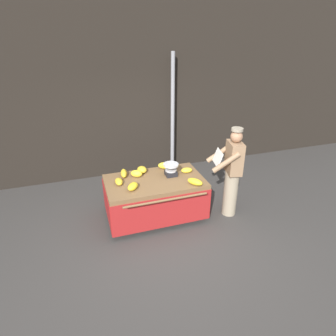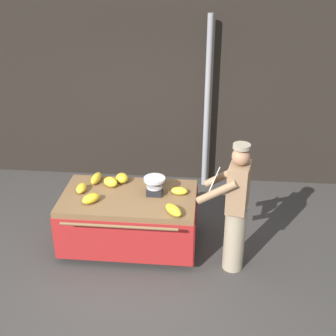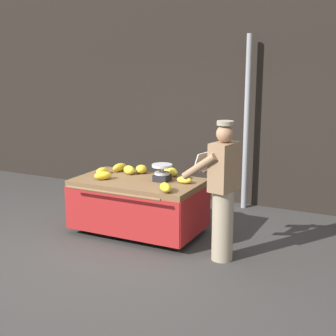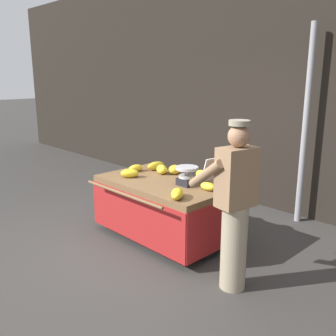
{
  "view_description": "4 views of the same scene",
  "coord_description": "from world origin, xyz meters",
  "px_view_note": "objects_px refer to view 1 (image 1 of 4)",
  "views": [
    {
      "loc": [
        -1.2,
        -3.66,
        3.18
      ],
      "look_at": [
        0.23,
        0.7,
        0.97
      ],
      "focal_mm": 30.4,
      "sensor_mm": 36.0,
      "label": 1
    },
    {
      "loc": [
        0.95,
        -4.26,
        3.73
      ],
      "look_at": [
        0.47,
        0.83,
        1.13
      ],
      "focal_mm": 47.89,
      "sensor_mm": 36.0,
      "label": 2
    },
    {
      "loc": [
        3.19,
        -4.86,
        2.4
      ],
      "look_at": [
        0.48,
        0.59,
        1.02
      ],
      "focal_mm": 50.86,
      "sensor_mm": 36.0,
      "label": 3
    },
    {
      "loc": [
        3.36,
        -2.52,
        2.12
      ],
      "look_at": [
        0.1,
        0.63,
        0.99
      ],
      "focal_mm": 40.08,
      "sensor_mm": 36.0,
      "label": 4
    }
  ],
  "objects_px": {
    "banana_bunch_6": "(119,182)",
    "banana_bunch_5": "(187,170)",
    "banana_bunch_0": "(195,182)",
    "banana_bunch_7": "(124,173)",
    "banana_bunch_2": "(137,174)",
    "weighing_scale": "(171,170)",
    "banana_bunch_1": "(165,166)",
    "banana_cart": "(155,190)",
    "banana_bunch_3": "(133,186)",
    "street_pole": "(173,116)",
    "banana_bunch_4": "(142,170)",
    "vendor_person": "(232,173)"
  },
  "relations": [
    {
      "from": "vendor_person",
      "to": "weighing_scale",
      "type": "bearing_deg",
      "value": 158.06
    },
    {
      "from": "banana_bunch_4",
      "to": "banana_bunch_6",
      "type": "xyz_separation_m",
      "value": [
        -0.48,
        -0.3,
        -0.01
      ]
    },
    {
      "from": "banana_bunch_6",
      "to": "vendor_person",
      "type": "distance_m",
      "value": 2.03
    },
    {
      "from": "banana_bunch_5",
      "to": "banana_bunch_7",
      "type": "relative_size",
      "value": 0.76
    },
    {
      "from": "banana_bunch_5",
      "to": "banana_bunch_3",
      "type": "bearing_deg",
      "value": -163.85
    },
    {
      "from": "banana_bunch_1",
      "to": "banana_bunch_7",
      "type": "xyz_separation_m",
      "value": [
        -0.81,
        -0.08,
        -0.0
      ]
    },
    {
      "from": "banana_cart",
      "to": "banana_bunch_7",
      "type": "height_order",
      "value": "banana_bunch_7"
    },
    {
      "from": "banana_bunch_1",
      "to": "vendor_person",
      "type": "relative_size",
      "value": 0.15
    },
    {
      "from": "weighing_scale",
      "to": "banana_bunch_5",
      "type": "xyz_separation_m",
      "value": [
        0.32,
        0.02,
        -0.07
      ]
    },
    {
      "from": "banana_bunch_7",
      "to": "weighing_scale",
      "type": "bearing_deg",
      "value": -15.75
    },
    {
      "from": "banana_cart",
      "to": "vendor_person",
      "type": "xyz_separation_m",
      "value": [
        1.36,
        -0.33,
        0.3
      ]
    },
    {
      "from": "banana_bunch_5",
      "to": "banana_bunch_7",
      "type": "bearing_deg",
      "value": 169.66
    },
    {
      "from": "banana_bunch_3",
      "to": "banana_bunch_4",
      "type": "bearing_deg",
      "value": 62.61
    },
    {
      "from": "banana_cart",
      "to": "banana_bunch_2",
      "type": "bearing_deg",
      "value": 141.16
    },
    {
      "from": "banana_bunch_2",
      "to": "banana_bunch_3",
      "type": "height_order",
      "value": "banana_bunch_2"
    },
    {
      "from": "street_pole",
      "to": "banana_bunch_2",
      "type": "height_order",
      "value": "street_pole"
    },
    {
      "from": "banana_bunch_0",
      "to": "banana_bunch_7",
      "type": "relative_size",
      "value": 1.01
    },
    {
      "from": "weighing_scale",
      "to": "banana_bunch_0",
      "type": "relative_size",
      "value": 0.98
    },
    {
      "from": "banana_cart",
      "to": "banana_bunch_7",
      "type": "xyz_separation_m",
      "value": [
        -0.5,
        0.31,
        0.27
      ]
    },
    {
      "from": "banana_bunch_4",
      "to": "vendor_person",
      "type": "relative_size",
      "value": 0.12
    },
    {
      "from": "banana_bunch_2",
      "to": "banana_bunch_7",
      "type": "distance_m",
      "value": 0.24
    },
    {
      "from": "street_pole",
      "to": "weighing_scale",
      "type": "distance_m",
      "value": 1.93
    },
    {
      "from": "weighing_scale",
      "to": "banana_bunch_1",
      "type": "xyz_separation_m",
      "value": [
        -0.02,
        0.31,
        -0.05
      ]
    },
    {
      "from": "banana_bunch_3",
      "to": "banana_bunch_4",
      "type": "distance_m",
      "value": 0.63
    },
    {
      "from": "weighing_scale",
      "to": "banana_bunch_1",
      "type": "bearing_deg",
      "value": 93.86
    },
    {
      "from": "weighing_scale",
      "to": "banana_bunch_1",
      "type": "height_order",
      "value": "weighing_scale"
    },
    {
      "from": "banana_bunch_2",
      "to": "vendor_person",
      "type": "distance_m",
      "value": 1.73
    },
    {
      "from": "banana_bunch_1",
      "to": "banana_bunch_7",
      "type": "distance_m",
      "value": 0.81
    },
    {
      "from": "street_pole",
      "to": "banana_bunch_6",
      "type": "height_order",
      "value": "street_pole"
    },
    {
      "from": "street_pole",
      "to": "banana_bunch_2",
      "type": "relative_size",
      "value": 13.23
    },
    {
      "from": "banana_bunch_6",
      "to": "banana_bunch_2",
      "type": "bearing_deg",
      "value": 26.62
    },
    {
      "from": "banana_bunch_0",
      "to": "banana_bunch_5",
      "type": "xyz_separation_m",
      "value": [
        0.04,
        0.48,
        -0.01
      ]
    },
    {
      "from": "weighing_scale",
      "to": "banana_bunch_3",
      "type": "relative_size",
      "value": 1.16
    },
    {
      "from": "banana_cart",
      "to": "banana_bunch_1",
      "type": "relative_size",
      "value": 6.95
    },
    {
      "from": "banana_bunch_3",
      "to": "banana_bunch_5",
      "type": "relative_size",
      "value": 1.13
    },
    {
      "from": "banana_bunch_3",
      "to": "banana_bunch_6",
      "type": "relative_size",
      "value": 1.04
    },
    {
      "from": "vendor_person",
      "to": "banana_bunch_0",
      "type": "bearing_deg",
      "value": -176.25
    },
    {
      "from": "banana_bunch_6",
      "to": "banana_cart",
      "type": "bearing_deg",
      "value": -4.33
    },
    {
      "from": "banana_bunch_2",
      "to": "banana_bunch_6",
      "type": "xyz_separation_m",
      "value": [
        -0.35,
        -0.18,
        -0.01
      ]
    },
    {
      "from": "street_pole",
      "to": "banana_bunch_0",
      "type": "bearing_deg",
      "value": -98.88
    },
    {
      "from": "weighing_scale",
      "to": "banana_bunch_4",
      "type": "distance_m",
      "value": 0.55
    },
    {
      "from": "banana_bunch_1",
      "to": "banana_bunch_5",
      "type": "distance_m",
      "value": 0.45
    },
    {
      "from": "banana_bunch_0",
      "to": "banana_bunch_7",
      "type": "xyz_separation_m",
      "value": [
        -1.12,
        0.7,
        0.01
      ]
    },
    {
      "from": "banana_bunch_1",
      "to": "street_pole",
      "type": "bearing_deg",
      "value": 65.64
    },
    {
      "from": "banana_bunch_6",
      "to": "banana_bunch_5",
      "type": "bearing_deg",
      "value": 2.49
    },
    {
      "from": "banana_bunch_6",
      "to": "banana_bunch_7",
      "type": "xyz_separation_m",
      "value": [
        0.14,
        0.27,
        0.01
      ]
    },
    {
      "from": "banana_bunch_3",
      "to": "banana_bunch_4",
      "type": "height_order",
      "value": "banana_bunch_4"
    },
    {
      "from": "weighing_scale",
      "to": "banana_bunch_2",
      "type": "relative_size",
      "value": 1.32
    },
    {
      "from": "weighing_scale",
      "to": "banana_bunch_4",
      "type": "relative_size",
      "value": 1.39
    },
    {
      "from": "banana_bunch_2",
      "to": "banana_bunch_0",
      "type": "bearing_deg",
      "value": -34.02
    }
  ]
}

